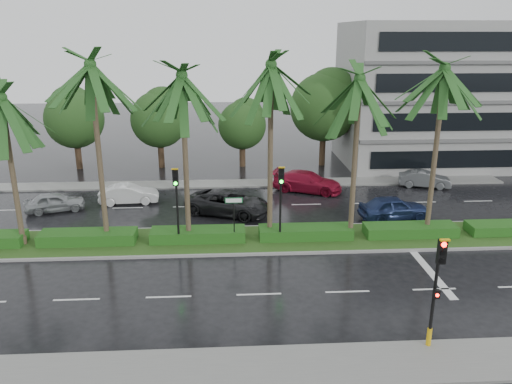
{
  "coord_description": "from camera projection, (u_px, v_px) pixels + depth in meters",
  "views": [
    {
      "loc": [
        -1.28,
        -24.73,
        11.12
      ],
      "look_at": [
        0.25,
        1.5,
        2.72
      ],
      "focal_mm": 35.0,
      "sensor_mm": 36.0,
      "label": 1
    }
  ],
  "objects": [
    {
      "name": "car_red",
      "position": [
        307.0,
        182.0,
        36.47
      ],
      "size": [
        3.85,
        5.46,
        1.47
      ],
      "primitive_type": "imported",
      "rotation": [
        0.0,
        0.0,
        1.18
      ],
      "color": "maroon",
      "rests_on": "ground"
    },
    {
      "name": "median",
      "position": [
        252.0,
        240.0,
        27.91
      ],
      "size": [
        36.0,
        4.0,
        0.15
      ],
      "color": "gray",
      "rests_on": "ground"
    },
    {
      "name": "signal_median_right",
      "position": [
        281.0,
        193.0,
        26.43
      ],
      "size": [
        0.34,
        0.42,
        4.36
      ],
      "color": "black",
      "rests_on": "median"
    },
    {
      "name": "street_sign",
      "position": [
        234.0,
        209.0,
        26.73
      ],
      "size": [
        0.95,
        0.09,
        2.6
      ],
      "color": "black",
      "rests_on": "median"
    },
    {
      "name": "signal_median_left",
      "position": [
        177.0,
        195.0,
        26.13
      ],
      "size": [
        0.34,
        0.42,
        4.36
      ],
      "color": "black",
      "rests_on": "median"
    },
    {
      "name": "building",
      "position": [
        438.0,
        95.0,
        43.21
      ],
      "size": [
        16.0,
        10.0,
        12.0
      ],
      "primitive_type": "cube",
      "color": "gray",
      "rests_on": "ground"
    },
    {
      "name": "car_silver",
      "position": [
        55.0,
        202.0,
        32.4
      ],
      "size": [
        2.47,
        3.97,
        1.26
      ],
      "primitive_type": "imported",
      "rotation": [
        0.0,
        0.0,
        1.86
      ],
      "color": "#999DA0",
      "rests_on": "ground"
    },
    {
      "name": "palm_row",
      "position": [
        227.0,
        88.0,
        25.3
      ],
      "size": [
        26.3,
        4.2,
        10.3
      ],
      "color": "#453A28",
      "rests_on": "median"
    },
    {
      "name": "lane_markings",
      "position": [
        310.0,
        250.0,
        26.74
      ],
      "size": [
        34.0,
        13.06,
        0.01
      ],
      "color": "silver",
      "rests_on": "ground"
    },
    {
      "name": "signal_near",
      "position": [
        436.0,
        288.0,
        17.62
      ],
      "size": [
        0.34,
        0.45,
        4.36
      ],
      "color": "black",
      "rests_on": "near_sidewalk"
    },
    {
      "name": "bg_trees",
      "position": [
        266.0,
        110.0,
        42.34
      ],
      "size": [
        33.18,
        5.81,
        8.39
      ],
      "color": "#342A17",
      "rests_on": "ground"
    },
    {
      "name": "car_white",
      "position": [
        129.0,
        194.0,
        33.94
      ],
      "size": [
        1.72,
        4.05,
        1.3
      ],
      "primitive_type": "imported",
      "rotation": [
        0.0,
        0.0,
        1.66
      ],
      "color": "silver",
      "rests_on": "ground"
    },
    {
      "name": "car_grey",
      "position": [
        425.0,
        179.0,
        37.52
      ],
      "size": [
        2.28,
        3.97,
        1.24
      ],
      "primitive_type": "imported",
      "rotation": [
        0.0,
        0.0,
        1.3
      ],
      "color": "#56595B",
      "rests_on": "ground"
    },
    {
      "name": "car_blue",
      "position": [
        394.0,
        208.0,
        31.06
      ],
      "size": [
        2.21,
        4.47,
        1.47
      ],
      "primitive_type": "imported",
      "rotation": [
        0.0,
        0.0,
        1.69
      ],
      "color": "navy",
      "rests_on": "ground"
    },
    {
      "name": "car_darkgrey",
      "position": [
        228.0,
        203.0,
        31.87
      ],
      "size": [
        4.43,
        5.99,
        1.51
      ],
      "primitive_type": "imported",
      "rotation": [
        0.0,
        0.0,
        1.17
      ],
      "color": "black",
      "rests_on": "ground"
    },
    {
      "name": "hedge",
      "position": [
        252.0,
        233.0,
        27.79
      ],
      "size": [
        35.2,
        1.4,
        0.6
      ],
      "color": "#254D16",
      "rests_on": "median"
    },
    {
      "name": "ground",
      "position": [
        253.0,
        248.0,
        26.98
      ],
      "size": [
        120.0,
        120.0,
        0.0
      ],
      "primitive_type": "plane",
      "color": "black",
      "rests_on": "ground"
    },
    {
      "name": "far_sidewalk",
      "position": [
        245.0,
        183.0,
        38.37
      ],
      "size": [
        40.0,
        2.0,
        0.12
      ],
      "primitive_type": "cube",
      "color": "slate",
      "rests_on": "ground"
    },
    {
      "name": "near_sidewalk",
      "position": [
        268.0,
        368.0,
        17.26
      ],
      "size": [
        40.0,
        2.4,
        0.12
      ],
      "primitive_type": "cube",
      "color": "slate",
      "rests_on": "ground"
    }
  ]
}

